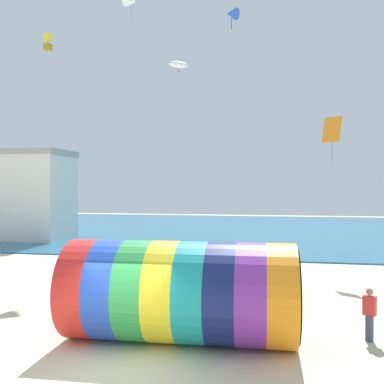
% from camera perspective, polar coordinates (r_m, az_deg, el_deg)
% --- Properties ---
extents(ground_plane, '(120.00, 120.00, 0.00)m').
position_cam_1_polar(ground_plane, '(11.90, -10.67, -22.32)').
color(ground_plane, beige).
extents(sea, '(120.00, 40.00, 0.10)m').
position_cam_1_polar(sea, '(47.13, 5.56, -4.88)').
color(sea, '#236084').
rests_on(sea, ground).
extents(giant_inflatable_tube, '(6.92, 3.15, 3.01)m').
position_cam_1_polar(giant_inflatable_tube, '(13.18, -1.50, -13.11)').
color(giant_inflatable_tube, red).
rests_on(giant_inflatable_tube, ground).
extents(kite_handler, '(0.42, 0.37, 1.60)m').
position_cam_1_polar(kite_handler, '(14.41, 22.58, -14.82)').
color(kite_handler, '#383D56').
rests_on(kite_handler, ground).
extents(kite_yellow_box, '(0.42, 0.42, 0.93)m').
position_cam_1_polar(kite_yellow_box, '(25.06, -18.66, 18.40)').
color(kite_yellow_box, yellow).
extents(kite_white_parafoil, '(1.38, 1.19, 0.72)m').
position_cam_1_polar(kite_white_parafoil, '(27.14, -1.78, 16.60)').
color(kite_white_parafoil, white).
extents(kite_blue_delta, '(0.93, 0.88, 1.17)m').
position_cam_1_polar(kite_blue_delta, '(23.41, 5.29, 22.57)').
color(kite_blue_delta, blue).
extents(kite_white_delta, '(1.44, 1.33, 1.78)m').
position_cam_1_polar(kite_white_delta, '(30.64, -8.10, 23.88)').
color(kite_white_delta, white).
extents(kite_orange_diamond, '(1.10, 0.93, 2.53)m').
position_cam_1_polar(kite_orange_diamond, '(25.65, 18.17, 7.86)').
color(kite_orange_diamond, orange).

